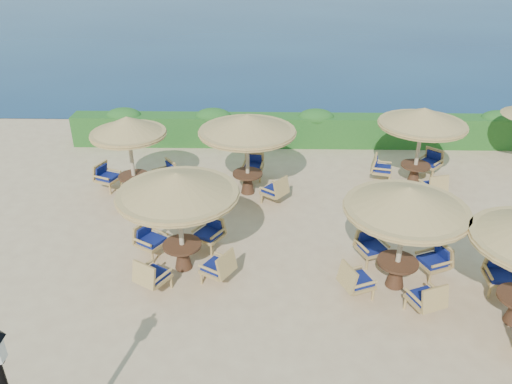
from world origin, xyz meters
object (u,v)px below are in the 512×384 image
cafe_set_0 (179,203)px  cafe_set_1 (404,220)px  cafe_set_3 (130,144)px  cafe_set_5 (421,130)px  cafe_set_4 (247,136)px

cafe_set_0 → cafe_set_1: bearing=-6.7°
cafe_set_0 → cafe_set_3: bearing=118.9°
cafe_set_0 → cafe_set_5: same height
cafe_set_4 → cafe_set_5: size_ratio=1.07×
cafe_set_3 → cafe_set_5: bearing=6.3°
cafe_set_1 → cafe_set_5: (1.84, 5.48, 0.09)m
cafe_set_0 → cafe_set_1: (5.17, -0.61, -0.03)m
cafe_set_5 → cafe_set_3: bearing=-173.7°
cafe_set_1 → cafe_set_4: same height
cafe_set_0 → cafe_set_3: (-2.13, 3.85, -0.08)m
cafe_set_0 → cafe_set_3: same height
cafe_set_1 → cafe_set_3: 8.55m
cafe_set_0 → cafe_set_5: 8.53m
cafe_set_1 → cafe_set_3: bearing=148.5°
cafe_set_0 → cafe_set_5: size_ratio=1.03×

